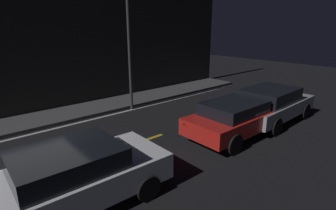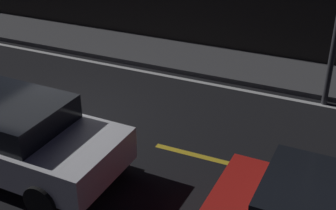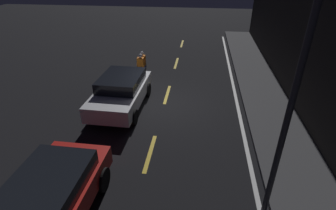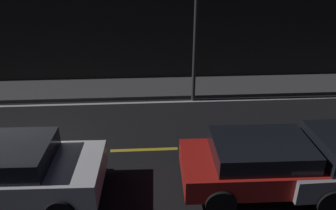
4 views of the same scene
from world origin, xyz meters
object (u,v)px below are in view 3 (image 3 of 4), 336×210
taxi_red (47,201)px  traffic_cone_near (104,90)px  motorcycle (141,66)px  street_lamp (292,102)px  sedan_white (121,91)px

taxi_red → traffic_cone_near: 7.07m
motorcycle → street_lamp: 10.15m
street_lamp → taxi_red: bearing=-79.0°
sedan_white → street_lamp: bearing=47.9°
traffic_cone_near → street_lamp: bearing=47.4°
sedan_white → motorcycle: 3.43m
sedan_white → street_lamp: street_lamp is taller
sedan_white → taxi_red: size_ratio=0.99×
motorcycle → street_lamp: street_lamp is taller
taxi_red → sedan_white: bearing=-179.7°
sedan_white → traffic_cone_near: bearing=-127.7°
motorcycle → traffic_cone_near: bearing=-28.9°
motorcycle → traffic_cone_near: 2.82m
sedan_white → traffic_cone_near: (-0.96, -1.19, -0.47)m
taxi_red → street_lamp: street_lamp is taller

